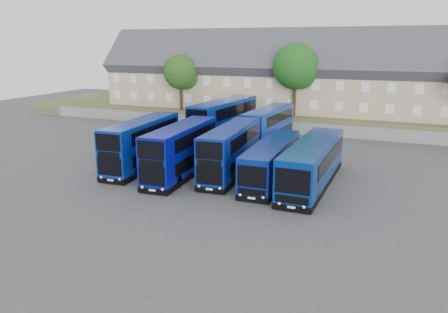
% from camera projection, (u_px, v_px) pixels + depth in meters
% --- Properties ---
extents(ground, '(120.00, 120.00, 0.00)m').
position_uv_depth(ground, '(192.00, 187.00, 34.68)').
color(ground, '#434348').
rests_on(ground, ground).
extents(retaining_wall, '(70.00, 0.40, 1.50)m').
position_uv_depth(retaining_wall, '(275.00, 126.00, 55.98)').
color(retaining_wall, slate).
rests_on(retaining_wall, ground).
extents(earth_bank, '(80.00, 20.00, 2.00)m').
position_uv_depth(earth_bank, '(294.00, 113.00, 64.87)').
color(earth_bank, '#4C5630').
rests_on(earth_bank, ground).
extents(terrace_row, '(54.00, 10.40, 11.20)m').
position_uv_depth(terrace_row, '(288.00, 77.00, 59.88)').
color(terrace_row, tan).
rests_on(terrace_row, earth_bank).
extents(dd_front_left, '(3.25, 11.05, 4.33)m').
position_uv_depth(dd_front_left, '(142.00, 145.00, 39.74)').
color(dd_front_left, navy).
rests_on(dd_front_left, ground).
extents(dd_front_mid, '(3.13, 11.01, 4.32)m').
position_uv_depth(dd_front_mid, '(181.00, 152.00, 37.28)').
color(dd_front_mid, '#070F91').
rests_on(dd_front_mid, ground).
extents(dd_front_right, '(3.09, 10.72, 4.21)m').
position_uv_depth(dd_front_right, '(231.00, 152.00, 37.39)').
color(dd_front_right, navy).
rests_on(dd_front_right, ground).
extents(dd_rear_left, '(3.84, 12.31, 4.82)m').
position_uv_depth(dd_rear_left, '(224.00, 122.00, 49.62)').
color(dd_rear_left, '#072A92').
rests_on(dd_rear_left, ground).
extents(dd_rear_right, '(3.02, 10.75, 4.22)m').
position_uv_depth(dd_rear_right, '(268.00, 129.00, 47.62)').
color(dd_rear_right, '#0931A7').
rests_on(dd_rear_right, ground).
extents(coach_east_a, '(2.98, 11.80, 3.20)m').
position_uv_depth(coach_east_a, '(271.00, 162.00, 36.10)').
color(coach_east_a, navy).
rests_on(coach_east_a, ground).
extents(coach_east_b, '(2.91, 13.02, 3.55)m').
position_uv_depth(coach_east_b, '(313.00, 164.00, 34.77)').
color(coach_east_b, navy).
rests_on(coach_east_b, ground).
extents(tree_west, '(4.80, 4.80, 7.65)m').
position_uv_depth(tree_west, '(182.00, 73.00, 60.47)').
color(tree_west, '#382314').
rests_on(tree_west, earth_bank).
extents(tree_mid, '(5.76, 5.76, 9.18)m').
position_uv_depth(tree_mid, '(297.00, 68.00, 54.78)').
color(tree_mid, '#382314').
rests_on(tree_mid, earth_bank).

